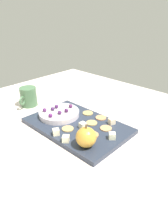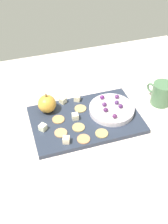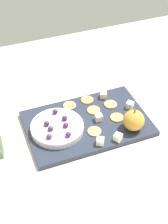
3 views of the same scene
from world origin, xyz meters
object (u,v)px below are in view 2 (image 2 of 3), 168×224
(grape_2, at_px, (104,104))
(grape_4, at_px, (121,106))
(serving_dish, at_px, (112,109))
(cracker_2, at_px, (61,133))
(grape_0, at_px, (115,116))
(cup, at_px, (161,94))
(cheese_cube_3, at_px, (66,140))
(cheese_cube_0, at_px, (77,98))
(platter, at_px, (86,120))
(grape_5, at_px, (102,97))
(cracker_0, at_px, (80,109))
(apple_whole, at_px, (47,104))
(cheese_cube_1, at_px, (43,127))
(cracker_5, at_px, (84,139))
(cheese_cube_2, at_px, (63,100))
(grape_1, at_px, (106,110))
(cheese_cube_4, at_px, (75,116))
(cracker_4, at_px, (58,119))
(cracker_1, at_px, (79,127))
(grape_3, at_px, (117,97))
(grape_6, at_px, (117,102))
(cracker_3, at_px, (102,133))

(grape_2, height_order, grape_4, same)
(serving_dish, height_order, cracker_2, serving_dish)
(grape_0, height_order, cup, cup)
(cheese_cube_3, bearing_deg, cup, -165.37)
(cheese_cube_3, bearing_deg, cheese_cube_0, -116.02)
(platter, xyz_separation_m, grape_5, (-0.08, -0.06, 0.04))
(cracker_0, height_order, cracker_2, same)
(apple_whole, bearing_deg, grape_4, 160.87)
(cheese_cube_1, distance_m, cracker_5, 0.14)
(cheese_cube_3, relative_size, grape_2, 1.24)
(cheese_cube_2, height_order, cheese_cube_3, same)
(grape_1, bearing_deg, cheese_cube_4, -9.39)
(cup, bearing_deg, cracker_4, -0.80)
(cracker_1, height_order, grape_2, grape_2)
(cheese_cube_4, xyz_separation_m, cracker_4, (0.06, -0.01, -0.01))
(serving_dish, height_order, cheese_cube_4, cheese_cube_4)
(cracker_5, bearing_deg, cracker_4, -63.90)
(grape_3, height_order, grape_5, same)
(serving_dish, relative_size, cheese_cube_0, 7.47)
(apple_whole, bearing_deg, cheese_cube_4, 139.46)
(apple_whole, xyz_separation_m, grape_1, (-0.19, 0.09, -0.00))
(apple_whole, xyz_separation_m, grape_3, (-0.25, 0.03, -0.00))
(serving_dish, relative_size, cheese_cube_4, 7.47)
(grape_1, distance_m, grape_2, 0.03)
(serving_dish, height_order, grape_1, grape_1)
(platter, relative_size, grape_4, 21.83)
(grape_1, distance_m, cup, 0.23)
(cheese_cube_2, xyz_separation_m, cracker_1, (-0.02, 0.15, -0.01))
(cup, bearing_deg, cheese_cube_1, 3.13)
(grape_2, bearing_deg, cracker_5, 45.15)
(cheese_cube_0, bearing_deg, serving_dish, 135.33)
(cheese_cube_4, distance_m, grape_1, 0.11)
(cracker_4, distance_m, grape_6, 0.22)
(grape_0, bearing_deg, cracker_4, -20.84)
(cheese_cube_0, distance_m, grape_3, 0.15)
(cheese_cube_0, distance_m, cracker_2, 0.18)
(cracker_4, distance_m, grape_1, 0.17)
(grape_3, bearing_deg, apple_whole, -7.04)
(cracker_2, height_order, grape_2, grape_2)
(grape_5, bearing_deg, cheese_cube_4, 23.65)
(grape_2, bearing_deg, grape_3, -155.39)
(platter, height_order, cheese_cube_4, cheese_cube_4)
(grape_2, bearing_deg, grape_1, 77.67)
(serving_dish, xyz_separation_m, cracker_2, (0.20, 0.05, -0.01))
(cheese_cube_4, bearing_deg, cracker_4, -11.81)
(cheese_cube_2, relative_size, cracker_2, 0.50)
(platter, xyz_separation_m, cracker_5, (0.04, 0.09, 0.01))
(cracker_2, relative_size, grape_4, 2.45)
(cracker_2, xyz_separation_m, grape_1, (-0.17, -0.04, 0.03))
(cracker_3, bearing_deg, serving_dish, -127.66)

